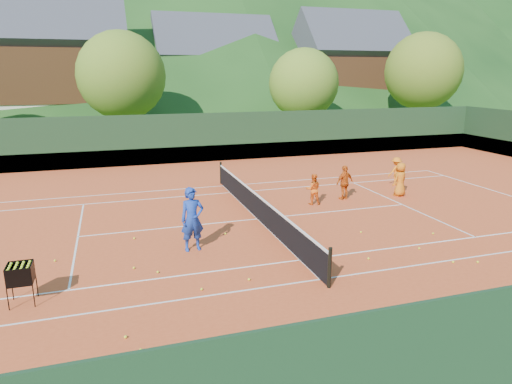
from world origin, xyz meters
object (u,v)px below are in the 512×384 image
object	(u,v)px
student_d	(396,171)
chalet_right	(348,74)
student_b	(345,182)
ball_hopper	(20,275)
student_c	(400,179)
chalet_left	(48,70)
coach	(192,219)
tennis_net	(258,206)
chalet_mid	(214,77)
student_a	(313,189)

from	to	relation	value
student_d	chalet_right	world-z (taller)	chalet_right
student_b	ball_hopper	world-z (taller)	student_b
student_c	student_d	xyz separation A→B (m)	(1.04, 1.83, -0.07)
chalet_left	coach	bearing A→B (deg)	-77.58
student_b	student_d	bearing A→B (deg)	-170.71
student_b	tennis_net	world-z (taller)	student_b
ball_hopper	student_d	bearing A→B (deg)	26.13
chalet_right	chalet_mid	bearing A→B (deg)	164.05
student_a	chalet_right	distance (m)	33.83
student_d	chalet_mid	distance (m)	31.26
student_c	ball_hopper	bearing A→B (deg)	3.63
coach	student_b	bearing A→B (deg)	22.01
chalet_right	student_b	bearing A→B (deg)	-118.61
student_b	chalet_right	distance (m)	32.76
student_a	chalet_mid	distance (m)	33.22
student_a	student_b	world-z (taller)	student_b
tennis_net	chalet_left	xyz separation A→B (m)	(-10.00, 30.00, 5.13)
student_a	student_c	distance (m)	4.27
student_b	chalet_mid	bearing A→B (deg)	-106.87
student_b	chalet_right	size ratio (longest dim) A/B	0.13
student_a	student_c	xyz separation A→B (m)	(4.27, 0.06, 0.11)
student_a	student_d	distance (m)	5.63
student_a	chalet_mid	size ratio (longest dim) A/B	0.10
student_a	student_b	size ratio (longest dim) A/B	0.86
student_d	chalet_left	distance (m)	32.81
student_b	student_c	bearing A→B (deg)	160.69
student_a	tennis_net	size ratio (longest dim) A/B	0.11
tennis_net	chalet_mid	size ratio (longest dim) A/B	0.95
coach	student_a	bearing A→B (deg)	26.25
tennis_net	chalet_left	bearing A→B (deg)	108.43
coach	chalet_mid	size ratio (longest dim) A/B	0.16
student_c	student_d	world-z (taller)	student_c
student_a	student_c	world-z (taller)	student_c
ball_hopper	tennis_net	bearing A→B (deg)	31.44
tennis_net	coach	bearing A→B (deg)	-140.76
student_d	tennis_net	size ratio (longest dim) A/B	0.11
student_a	ball_hopper	bearing A→B (deg)	45.37
student_d	tennis_net	bearing A→B (deg)	11.08
student_b	student_d	distance (m)	4.01
ball_hopper	chalet_mid	distance (m)	40.98
student_b	coach	bearing A→B (deg)	13.60
tennis_net	ball_hopper	world-z (taller)	tennis_net
student_a	student_d	bearing A→B (deg)	-144.31
chalet_left	student_d	bearing A→B (deg)	-56.00
student_c	chalet_left	bearing A→B (deg)	-77.37
student_b	tennis_net	bearing A→B (deg)	4.55
chalet_left	chalet_right	size ratio (longest dim) A/B	1.16
tennis_net	chalet_mid	world-z (taller)	chalet_mid
student_d	chalet_right	distance (m)	29.74
student_b	tennis_net	size ratio (longest dim) A/B	0.13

